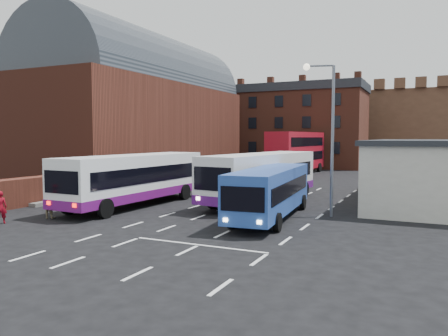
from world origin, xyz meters
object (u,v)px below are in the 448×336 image
at_px(bus_white_outbound, 135,176).
at_px(pedestrian_red, 0,207).
at_px(bus_red_double, 297,152).
at_px(street_lamp, 327,125).
at_px(bus_white_inbound, 262,174).
at_px(pedestrian_beige, 49,205).
at_px(bus_blue, 271,189).

height_order(bus_white_outbound, pedestrian_red, bus_white_outbound).
xyz_separation_m(bus_red_double, street_lamp, (9.34, -27.05, 2.43)).
distance_m(bus_white_inbound, pedestrian_red, 15.83).
xyz_separation_m(bus_white_outbound, bus_red_double, (2.67, 28.43, 0.74)).
relative_size(bus_red_double, street_lamp, 1.51).
bearing_deg(bus_white_outbound, pedestrian_red, -107.25).
bearing_deg(pedestrian_beige, bus_white_inbound, -145.50).
distance_m(bus_red_double, pedestrian_beige, 34.33).
xyz_separation_m(bus_white_inbound, bus_blue, (2.48, -5.30, -0.35)).
bearing_deg(bus_white_inbound, bus_white_outbound, 41.33).
relative_size(bus_white_outbound, bus_blue, 1.19).
distance_m(bus_white_outbound, pedestrian_beige, 5.93).
xyz_separation_m(bus_white_outbound, bus_white_inbound, (6.92, 4.81, 0.02)).
height_order(bus_blue, pedestrian_red, bus_blue).
xyz_separation_m(bus_blue, street_lamp, (2.61, 1.86, 3.49)).
xyz_separation_m(bus_white_outbound, street_lamp, (12.01, 1.37, 3.16)).
height_order(bus_white_inbound, bus_blue, bus_white_inbound).
height_order(bus_white_outbound, bus_white_inbound, bus_white_inbound).
bearing_deg(bus_white_outbound, bus_blue, -1.22).
bearing_deg(pedestrian_red, pedestrian_beige, -160.12).
bearing_deg(bus_blue, bus_white_inbound, -69.88).
bearing_deg(pedestrian_beige, bus_blue, -171.32).
xyz_separation_m(bus_white_inbound, bus_red_double, (-4.25, 23.62, 0.72)).
height_order(pedestrian_red, pedestrian_beige, pedestrian_red).
distance_m(bus_white_inbound, bus_blue, 5.86).
xyz_separation_m(bus_blue, pedestrian_red, (-12.07, -7.26, -0.77)).
relative_size(pedestrian_red, pedestrian_beige, 1.13).
height_order(bus_white_inbound, pedestrian_beige, bus_white_inbound).
relative_size(bus_white_inbound, pedestrian_beige, 8.33).
height_order(bus_white_inbound, pedestrian_red, bus_white_inbound).
bearing_deg(street_lamp, bus_white_outbound, -173.47).
distance_m(bus_white_outbound, street_lamp, 12.50).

